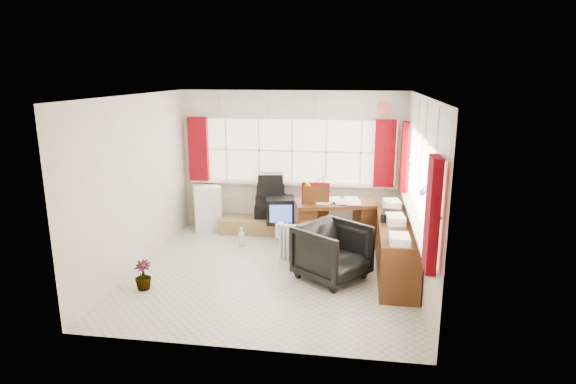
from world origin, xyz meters
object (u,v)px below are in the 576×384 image
object	(u,v)px
desk	(336,221)
credenza	(396,248)
desk_lamp	(323,184)
radiator	(293,250)
crt_tv	(280,210)
office_chair	(332,252)
tv_bench	(260,225)
task_chair	(315,215)
mini_fridge	(207,207)

from	to	relation	value
desk	credenza	world-z (taller)	credenza
desk	desk_lamp	xyz separation A→B (m)	(-0.21, -0.07, 0.64)
radiator	crt_tv	xyz separation A→B (m)	(-0.41, 1.31, 0.22)
desk	office_chair	distance (m)	1.33
credenza	crt_tv	world-z (taller)	credenza
credenza	tv_bench	bearing A→B (deg)	146.30
radiator	credenza	size ratio (longest dim) A/B	0.32
task_chair	office_chair	size ratio (longest dim) A/B	1.27
desk_lamp	office_chair	xyz separation A→B (m)	(0.24, -1.26, -0.67)
crt_tv	mini_fridge	world-z (taller)	mini_fridge
mini_fridge	radiator	bearing A→B (deg)	-40.49
tv_bench	office_chair	bearing A→B (deg)	-52.22
credenza	tv_bench	world-z (taller)	credenza
office_chair	task_chair	bearing A→B (deg)	54.50
desk_lamp	credenza	size ratio (longest dim) A/B	0.22
office_chair	crt_tv	distance (m)	1.94
office_chair	mini_fridge	size ratio (longest dim) A/B	1.06
desk	tv_bench	world-z (taller)	desk
tv_bench	crt_tv	size ratio (longest dim) A/B	2.46
desk	desk_lamp	bearing A→B (deg)	-160.32
desk_lamp	office_chair	distance (m)	1.44
desk_lamp	tv_bench	world-z (taller)	desk_lamp
office_chair	radiator	distance (m)	0.70
desk	radiator	distance (m)	1.14
desk	desk_lamp	size ratio (longest dim) A/B	3.29
radiator	crt_tv	bearing A→B (deg)	107.34
task_chair	office_chair	bearing A→B (deg)	-72.13
desk	crt_tv	world-z (taller)	desk
desk_lamp	radiator	size ratio (longest dim) A/B	0.69
tv_bench	credenza	bearing A→B (deg)	-33.70
office_chair	tv_bench	bearing A→B (deg)	74.41
desk_lamp	task_chair	xyz separation A→B (m)	(-0.11, -0.16, -0.48)
office_chair	credenza	world-z (taller)	credenza
credenza	desk_lamp	bearing A→B (deg)	139.11
tv_bench	crt_tv	xyz separation A→B (m)	(0.40, -0.15, 0.35)
tv_bench	crt_tv	world-z (taller)	crt_tv
office_chair	mini_fridge	bearing A→B (deg)	88.38
office_chair	radiator	xyz separation A→B (m)	(-0.60, 0.35, -0.13)
task_chair	tv_bench	bearing A→B (deg)	145.60
task_chair	radiator	size ratio (longest dim) A/B	1.72
credenza	desk	bearing A→B (deg)	131.08
task_chair	office_chair	distance (m)	1.16
desk_lamp	desk	bearing A→B (deg)	19.68
task_chair	credenza	size ratio (longest dim) A/B	0.54
desk	desk_lamp	distance (m)	0.67
task_chair	tv_bench	xyz separation A→B (m)	(-1.05, 0.72, -0.45)
desk_lamp	tv_bench	distance (m)	1.59
task_chair	mini_fridge	size ratio (longest dim) A/B	1.34
task_chair	tv_bench	distance (m)	1.35
radiator	desk	bearing A→B (deg)	60.02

